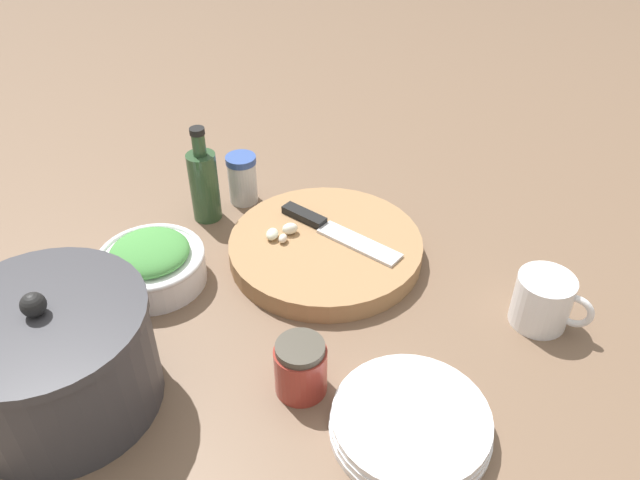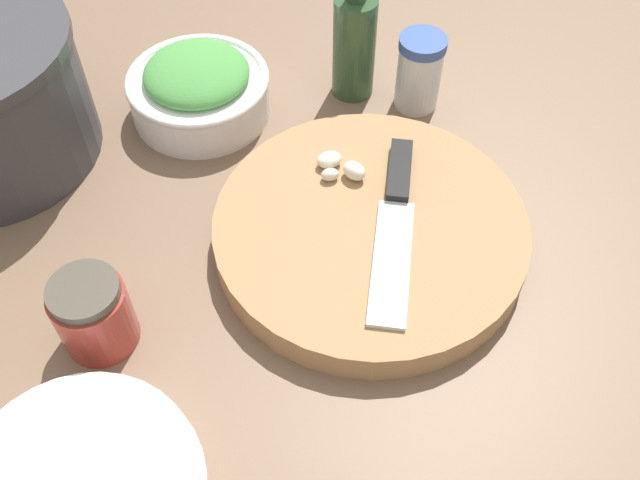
# 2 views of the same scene
# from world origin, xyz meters

# --- Properties ---
(ground_plane) EXTENTS (5.00, 5.00, 0.00)m
(ground_plane) POSITION_xyz_m (0.00, 0.00, 0.00)
(ground_plane) COLOR brown
(cutting_board) EXTENTS (0.30, 0.30, 0.03)m
(cutting_board) POSITION_xyz_m (0.04, -0.07, 0.02)
(cutting_board) COLOR #9E754C
(cutting_board) RESTS_ON ground_plane
(chef_knife) EXTENTS (0.22, 0.05, 0.01)m
(chef_knife) POSITION_xyz_m (0.04, -0.09, 0.04)
(chef_knife) COLOR black
(chef_knife) RESTS_ON cutting_board
(garlic_cloves) EXTENTS (0.04, 0.06, 0.02)m
(garlic_cloves) POSITION_xyz_m (0.10, -0.04, 0.04)
(garlic_cloves) COLOR silver
(garlic_cloves) RESTS_ON cutting_board
(herb_bowl) EXTENTS (0.16, 0.16, 0.07)m
(herb_bowl) POSITION_xyz_m (0.22, 0.12, 0.03)
(herb_bowl) COLOR white
(herb_bowl) RESTS_ON ground_plane
(spice_jar) EXTENTS (0.05, 0.05, 0.09)m
(spice_jar) POSITION_xyz_m (0.24, -0.13, 0.05)
(spice_jar) COLOR silver
(spice_jar) RESTS_ON ground_plane
(honey_jar) EXTENTS (0.07, 0.07, 0.08)m
(honey_jar) POSITION_xyz_m (-0.08, 0.17, 0.04)
(honey_jar) COLOR #9E3328
(honey_jar) RESTS_ON ground_plane
(oil_bottle) EXTENTS (0.05, 0.05, 0.17)m
(oil_bottle) POSITION_xyz_m (0.27, -0.05, 0.07)
(oil_bottle) COLOR #2D4C2D
(oil_bottle) RESTS_ON ground_plane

